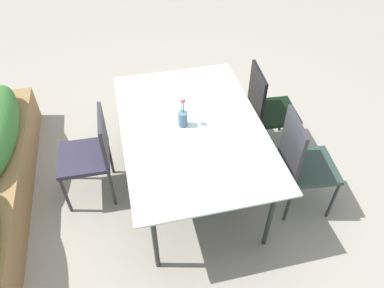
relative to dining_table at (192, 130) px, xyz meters
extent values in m
plane|color=gray|center=(0.06, 0.10, -0.72)|extent=(12.00, 12.00, 0.00)
cube|color=silver|center=(0.00, 0.00, 0.03)|extent=(1.73, 1.16, 0.02)
cube|color=#232823|center=(0.00, 0.00, 0.01)|extent=(1.70, 1.13, 0.02)
cylinder|color=#232823|center=(-0.74, -0.45, -0.35)|extent=(0.04, 0.04, 0.75)
cylinder|color=#232823|center=(0.74, -0.45, -0.35)|extent=(0.04, 0.04, 0.75)
cylinder|color=#232823|center=(-0.74, 0.45, -0.35)|extent=(0.04, 0.04, 0.75)
cylinder|color=#232823|center=(0.74, 0.45, -0.35)|extent=(0.04, 0.04, 0.75)
cube|color=#283832|center=(-0.39, -0.93, -0.26)|extent=(0.48, 0.48, 0.04)
cube|color=#2D2D33|center=(-0.37, -0.73, 0.00)|extent=(0.41, 0.08, 0.51)
cylinder|color=#2D2D33|center=(-0.22, -1.15, -0.50)|extent=(0.03, 0.03, 0.45)
cylinder|color=#2D2D33|center=(-0.61, -1.10, -0.50)|extent=(0.03, 0.03, 0.45)
cylinder|color=#2D2D33|center=(-0.17, -0.76, -0.50)|extent=(0.03, 0.03, 0.45)
cylinder|color=#2D2D33|center=(-0.56, -0.71, -0.50)|extent=(0.03, 0.03, 0.45)
cube|color=black|center=(0.39, -0.93, -0.28)|extent=(0.47, 0.47, 0.04)
cube|color=black|center=(0.41, -0.73, -0.03)|extent=(0.42, 0.06, 0.48)
cylinder|color=black|center=(0.57, -1.15, -0.51)|extent=(0.03, 0.03, 0.43)
cylinder|color=black|center=(0.17, -1.12, -0.51)|extent=(0.03, 0.03, 0.43)
cylinder|color=black|center=(0.61, -0.75, -0.51)|extent=(0.03, 0.03, 0.43)
cylinder|color=black|center=(0.21, -0.72, -0.51)|extent=(0.03, 0.03, 0.43)
cube|color=#2B2739|center=(0.16, 0.93, -0.26)|extent=(0.45, 0.45, 0.04)
cube|color=#2D2D33|center=(0.15, 0.73, -0.05)|extent=(0.42, 0.04, 0.41)
cylinder|color=#2D2D33|center=(-0.04, 1.14, -0.50)|extent=(0.03, 0.03, 0.45)
cylinder|color=#2D2D33|center=(0.36, 1.13, -0.50)|extent=(0.03, 0.03, 0.45)
cylinder|color=#2D2D33|center=(-0.05, 0.74, -0.50)|extent=(0.03, 0.03, 0.45)
cylinder|color=#2D2D33|center=(0.35, 0.73, -0.50)|extent=(0.03, 0.03, 0.45)
cylinder|color=slate|center=(0.03, 0.07, 0.11)|extent=(0.08, 0.08, 0.13)
cylinder|color=#2D662D|center=(0.03, 0.06, 0.22)|extent=(0.00, 0.01, 0.18)
sphere|color=white|center=(0.03, 0.06, 0.31)|extent=(0.03, 0.03, 0.03)
cylinder|color=#2D662D|center=(0.05, 0.07, 0.22)|extent=(0.01, 0.00, 0.17)
sphere|color=white|center=(0.05, 0.07, 0.30)|extent=(0.04, 0.04, 0.04)
cylinder|color=#2D662D|center=(0.05, 0.06, 0.21)|extent=(0.01, 0.01, 0.15)
sphere|color=#DB4C56|center=(0.05, 0.06, 0.28)|extent=(0.04, 0.04, 0.04)
camera|label=1|loc=(-2.19, 0.51, 2.01)|focal=33.89mm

